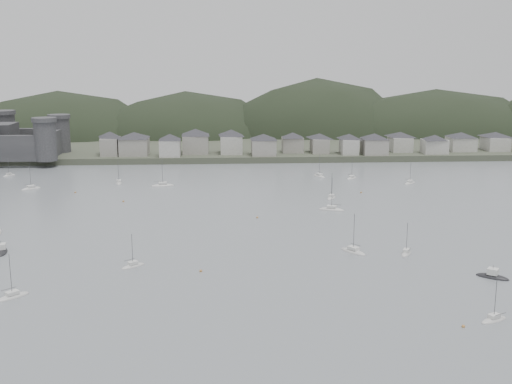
{
  "coord_description": "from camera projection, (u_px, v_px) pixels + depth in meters",
  "views": [
    {
      "loc": [
        -12.57,
        -132.31,
        49.58
      ],
      "look_at": [
        0.0,
        75.0,
        6.0
      ],
      "focal_mm": 44.8,
      "sensor_mm": 36.0,
      "label": 1
    }
  ],
  "objects": [
    {
      "name": "motor_launch_far",
      "position": [
        1.0,
        251.0,
        166.35
      ],
      "size": [
        4.75,
        8.63,
        3.95
      ],
      "rotation": [
        0.0,
        0.0,
        3.37
      ],
      "color": "black",
      "rests_on": "ground"
    },
    {
      "name": "far_shore_land",
      "position": [
        236.0,
        131.0,
        428.06
      ],
      "size": [
        900.0,
        250.0,
        3.0
      ],
      "primitive_type": "cube",
      "color": "#383D2D",
      "rests_on": "ground"
    },
    {
      "name": "ground",
      "position": [
        277.0,
        289.0,
        140.18
      ],
      "size": [
        900.0,
        900.0,
        0.0
      ],
      "primitive_type": "plane",
      "color": "slate",
      "rests_on": "ground"
    },
    {
      "name": "sailboat_lead",
      "position": [
        353.0,
        252.0,
        166.35
      ],
      "size": [
        6.91,
        8.14,
        11.17
      ],
      "rotation": [
        0.0,
        0.0,
        3.77
      ],
      "color": "beige",
      "rests_on": "ground"
    },
    {
      "name": "motor_launch_near",
      "position": [
        493.0,
        276.0,
        147.06
      ],
      "size": [
        7.66,
        6.78,
        3.82
      ],
      "rotation": [
        0.0,
        0.0,
        0.91
      ],
      "color": "black",
      "rests_on": "ground"
    },
    {
      "name": "mooring_buoys",
      "position": [
        243.0,
        227.0,
        190.42
      ],
      "size": [
        149.38,
        129.6,
        0.7
      ],
      "color": "#AC7539",
      "rests_on": "ground"
    },
    {
      "name": "forested_ridge",
      "position": [
        245.0,
        156.0,
        405.96
      ],
      "size": [
        851.55,
        103.94,
        102.57
      ],
      "color": "black",
      "rests_on": "ground"
    },
    {
      "name": "waterfront_town",
      "position": [
        343.0,
        141.0,
        320.5
      ],
      "size": [
        451.48,
        28.46,
        12.92
      ],
      "color": "gray",
      "rests_on": "far_shore_land"
    },
    {
      "name": "moored_fleet",
      "position": [
        205.0,
        217.0,
        202.94
      ],
      "size": [
        255.02,
        169.18,
        12.85
      ],
      "color": "beige",
      "rests_on": "ground"
    }
  ]
}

